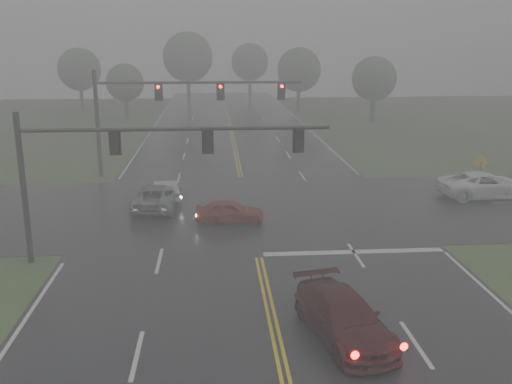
{
  "coord_description": "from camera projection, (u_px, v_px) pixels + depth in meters",
  "views": [
    {
      "loc": [
        -1.98,
        -10.25,
        9.59
      ],
      "look_at": [
        0.03,
        16.0,
        2.6
      ],
      "focal_mm": 40.0,
      "sensor_mm": 36.0,
      "label": 1
    }
  ],
  "objects": [
    {
      "name": "main_road",
      "position": [
        250.0,
        219.0,
        31.76
      ],
      "size": [
        18.0,
        160.0,
        0.02
      ],
      "primitive_type": "cube",
      "color": "black",
      "rests_on": "ground"
    },
    {
      "name": "cross_street",
      "position": [
        248.0,
        209.0,
        33.69
      ],
      "size": [
        120.0,
        14.0,
        0.02
      ],
      "primitive_type": "cube",
      "color": "black",
      "rests_on": "ground"
    },
    {
      "name": "stop_bar",
      "position": [
        354.0,
        252.0,
        26.7
      ],
      "size": [
        8.5,
        0.5,
        0.01
      ],
      "primitive_type": "cube",
      "color": "#BDBDBD",
      "rests_on": "ground"
    },
    {
      "name": "sedan_maroon",
      "position": [
        343.0,
        338.0,
        19.04
      ],
      "size": [
        3.13,
        5.41,
        1.47
      ],
      "primitive_type": "imported",
      "rotation": [
        0.0,
        0.0,
        0.22
      ],
      "color": "#370A0B",
      "rests_on": "ground"
    },
    {
      "name": "sedan_red",
      "position": [
        230.0,
        223.0,
        31.05
      ],
      "size": [
        3.82,
        1.75,
        1.27
      ],
      "primitive_type": "imported",
      "rotation": [
        0.0,
        0.0,
        1.5
      ],
      "color": "maroon",
      "rests_on": "ground"
    },
    {
      "name": "sedan_silver",
      "position": [
        164.0,
        201.0,
        35.39
      ],
      "size": [
        2.27,
        4.14,
        1.29
      ],
      "primitive_type": "imported",
      "rotation": [
        0.0,
        0.0,
        3.38
      ],
      "color": "gray",
      "rests_on": "ground"
    },
    {
      "name": "car_grey",
      "position": [
        157.0,
        209.0,
        33.68
      ],
      "size": [
        2.74,
        5.36,
        1.45
      ],
      "primitive_type": "imported",
      "rotation": [
        0.0,
        0.0,
        3.08
      ],
      "color": "slate",
      "rests_on": "ground"
    },
    {
      "name": "pickup_white",
      "position": [
        484.0,
        197.0,
        36.07
      ],
      "size": [
        5.89,
        2.92,
        1.61
      ],
      "primitive_type": "imported",
      "rotation": [
        0.0,
        0.0,
        1.61
      ],
      "color": "white",
      "rests_on": "ground"
    },
    {
      "name": "signal_gantry_near",
      "position": [
        121.0,
        156.0,
        24.62
      ],
      "size": [
        13.45,
        0.29,
        6.72
      ],
      "color": "black",
      "rests_on": "ground"
    },
    {
      "name": "signal_gantry_far",
      "position": [
        162.0,
        102.0,
        40.72
      ],
      "size": [
        14.86,
        0.39,
        7.64
      ],
      "color": "black",
      "rests_on": "ground"
    },
    {
      "name": "sign_diamond_east",
      "position": [
        481.0,
        167.0,
        37.1
      ],
      "size": [
        1.02,
        0.1,
        2.46
      ],
      "rotation": [
        0.0,
        0.0,
        -0.05
      ],
      "color": "black",
      "rests_on": "ground"
    },
    {
      "name": "tree_nw_a",
      "position": [
        125.0,
        83.0,
        71.3
      ],
      "size": [
        4.71,
        4.71,
        6.91
      ],
      "color": "#2C231D",
      "rests_on": "ground"
    },
    {
      "name": "tree_ne_a",
      "position": [
        299.0,
        70.0,
        77.68
      ],
      "size": [
        6.0,
        6.0,
        8.81
      ],
      "color": "#2C231D",
      "rests_on": "ground"
    },
    {
      "name": "tree_n_mid",
      "position": [
        188.0,
        57.0,
        85.53
      ],
      "size": [
        7.5,
        7.5,
        11.02
      ],
      "color": "#2C231D",
      "rests_on": "ground"
    },
    {
      "name": "tree_e_near",
      "position": [
        374.0,
        79.0,
        68.82
      ],
      "size": [
        5.37,
        5.37,
        7.89
      ],
      "color": "#2C231D",
      "rests_on": "ground"
    },
    {
      "name": "tree_nw_b",
      "position": [
        79.0,
        69.0,
        79.55
      ],
      "size": [
        5.95,
        5.95,
        8.74
      ],
      "color": "#2C231D",
      "rests_on": "ground"
    },
    {
      "name": "tree_n_far",
      "position": [
        250.0,
        62.0,
        97.17
      ],
      "size": [
        6.32,
        6.32,
        9.29
      ],
      "color": "#2C231D",
      "rests_on": "ground"
    }
  ]
}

